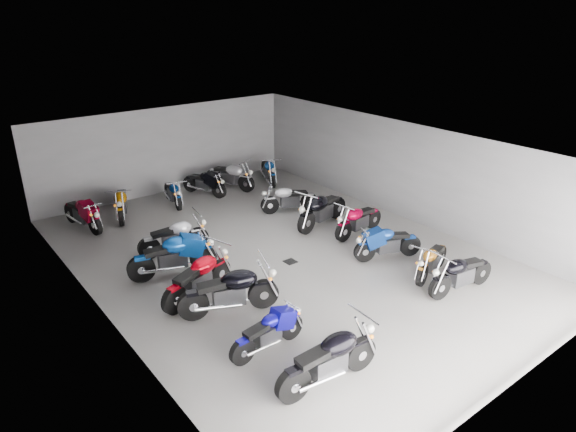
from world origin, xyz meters
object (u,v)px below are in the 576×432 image
Objects in this scene: motorcycle_back_c at (173,193)px; motorcycle_back_d at (205,183)px; motorcycle_right_f at (289,199)px; motorcycle_right_e at (322,210)px; motorcycle_right_b at (432,260)px; motorcycle_right_c at (387,243)px; motorcycle_right_d at (358,220)px; motorcycle_right_a at (461,273)px; motorcycle_left_e at (174,256)px; motorcycle_left_f at (175,237)px; motorcycle_left_b at (268,332)px; motorcycle_back_e at (230,176)px; motorcycle_back_b at (121,203)px; drain_grate at (290,262)px; motorcycle_left_c at (230,291)px; motorcycle_back_f at (268,170)px; motorcycle_left_d at (198,278)px; motorcycle_back_a at (83,214)px; motorcycle_left_a at (330,359)px.

motorcycle_back_d is at bearing -161.80° from motorcycle_back_c.
motorcycle_right_f is 3.59m from motorcycle_back_d.
motorcycle_right_b is at bearing 169.67° from motorcycle_right_e.
motorcycle_back_c is at bearing 42.19° from motorcycle_right_c.
motorcycle_right_a is at bearing 167.73° from motorcycle_right_d.
motorcycle_left_f is at bearing 167.44° from motorcycle_left_e.
motorcycle_left_b is at bearing 126.51° from motorcycle_right_c.
motorcycle_right_f is (5.05, 5.77, 0.04)m from motorcycle_left_b.
motorcycle_back_b is at bearing -19.28° from motorcycle_back_e.
motorcycle_left_b is 0.90× the size of motorcycle_left_f.
motorcycle_right_d reaches higher than drain_grate.
motorcycle_right_a is 0.89× the size of motorcycle_right_e.
motorcycle_right_e is at bearing -15.54° from motorcycle_right_b.
motorcycle_left_c is 4.94m from motorcycle_right_c.
drain_grate is 0.15× the size of motorcycle_back_e.
motorcycle_left_f is 6.80m from motorcycle_back_f.
motorcycle_left_f is (0.66, 2.61, -0.04)m from motorcycle_left_d.
motorcycle_left_d is at bearing 66.55° from motorcycle_back_f.
motorcycle_left_b is 0.89× the size of motorcycle_right_d.
motorcycle_left_c is 5.38m from motorcycle_right_b.
motorcycle_right_a is at bearing 111.66° from motorcycle_back_a.
motorcycle_left_e reaches higher than motorcycle_left_f.
motorcycle_left_f is at bearing 74.96° from motorcycle_back_c.
motorcycle_left_e reaches higher than motorcycle_right_c.
motorcycle_left_c is at bearing 111.61° from motorcycle_back_b.
drain_grate is 3.39m from motorcycle_left_f.
motorcycle_back_a is at bearing -151.07° from motorcycle_left_c.
motorcycle_back_b is at bearing -17.33° from motorcycle_back_d.
motorcycle_left_e is 1.24× the size of motorcycle_back_c.
motorcycle_left_e is 4.77m from motorcycle_back_b.
motorcycle_right_a is at bearing 60.20° from motorcycle_left_e.
motorcycle_back_b reaches higher than motorcycle_right_f.
motorcycle_left_b is 0.91× the size of motorcycle_back_b.
motorcycle_left_b is 0.94× the size of motorcycle_back_f.
motorcycle_back_a is 1.05× the size of motorcycle_back_b.
drain_grate is at bearing 78.24° from motorcycle_right_c.
motorcycle_right_b is 0.86× the size of motorcycle_back_a.
drain_grate is at bearing 23.30° from motorcycle_right_b.
motorcycle_back_a is at bearing -16.22° from motorcycle_back_d.
motorcycle_left_a is 3.19m from motorcycle_left_c.
motorcycle_left_c is 1.06× the size of motorcycle_back_a.
motorcycle_back_f is (7.35, 0.12, -0.02)m from motorcycle_back_a.
motorcycle_right_b is at bearing 105.97° from motorcycle_back_f.
motorcycle_right_b reaches higher than drain_grate.
motorcycle_back_b is at bearing 34.05° from motorcycle_right_e.
motorcycle_left_a is 1.23× the size of motorcycle_back_c.
motorcycle_right_a is at bearing 77.45° from motorcycle_back_d.
motorcycle_back_c is at bearing 22.32° from motorcycle_back_f.
motorcycle_left_c is at bearing 54.49° from motorcycle_right_b.
motorcycle_right_e is 1.24× the size of motorcycle_back_d.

